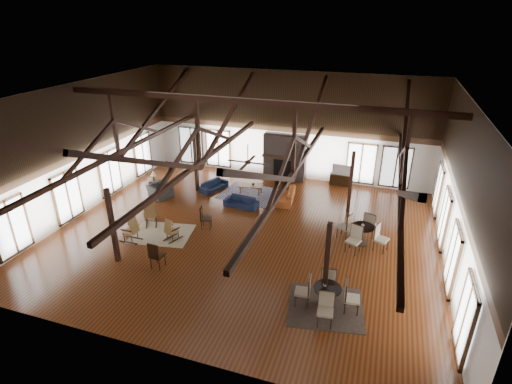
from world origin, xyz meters
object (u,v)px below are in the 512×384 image
(sofa_navy_front, at_px, (241,202))
(sofa_orange, at_px, (286,195))
(coffee_table, at_px, (251,186))
(armchair, at_px, (160,191))
(tv_console, at_px, (341,179))
(cafe_table_far, at_px, (362,232))
(sofa_navy_left, at_px, (214,185))
(cafe_table_near, at_px, (327,294))

(sofa_navy_front, relative_size, sofa_orange, 0.83)
(coffee_table, bearing_deg, armchair, -165.16)
(armchair, height_order, tv_console, armchair)
(cafe_table_far, bearing_deg, armchair, 172.29)
(sofa_navy_left, distance_m, cafe_table_near, 10.50)
(sofa_navy_front, xyz_separation_m, coffee_table, (-0.07, 1.66, 0.17))
(sofa_navy_front, relative_size, armchair, 1.53)
(sofa_navy_front, bearing_deg, coffee_table, 97.82)
(sofa_navy_left, relative_size, sofa_orange, 0.82)
(tv_console, bearing_deg, cafe_table_near, -85.19)
(tv_console, bearing_deg, coffee_table, -148.38)
(cafe_table_near, bearing_deg, armchair, 148.80)
(sofa_navy_front, distance_m, sofa_navy_left, 2.60)
(cafe_table_near, distance_m, cafe_table_far, 4.46)
(sofa_orange, bearing_deg, cafe_table_near, 16.96)
(sofa_navy_left, distance_m, armchair, 2.85)
(sofa_navy_left, xyz_separation_m, cafe_table_near, (7.31, -7.53, 0.30))
(sofa_navy_front, xyz_separation_m, armchair, (-4.37, -0.25, 0.11))
(sofa_navy_front, relative_size, cafe_table_near, 0.80)
(sofa_orange, distance_m, tv_console, 3.81)
(cafe_table_near, xyz_separation_m, tv_console, (-0.88, 10.40, -0.25))
(sofa_navy_front, xyz_separation_m, cafe_table_far, (5.94, -1.65, 0.32))
(cafe_table_near, xyz_separation_m, cafe_table_far, (0.75, 4.39, 0.02))
(cafe_table_near, bearing_deg, sofa_orange, 113.83)
(cafe_table_near, relative_size, tv_console, 1.77)
(sofa_orange, bearing_deg, tv_console, 133.81)
(sofa_navy_left, bearing_deg, cafe_table_near, -115.96)
(sofa_orange, xyz_separation_m, cafe_table_far, (4.04, -3.06, 0.27))
(sofa_navy_left, xyz_separation_m, coffee_table, (2.05, 0.17, 0.17))
(sofa_navy_left, xyz_separation_m, cafe_table_far, (8.06, -3.14, 0.32))
(sofa_navy_front, relative_size, cafe_table_far, 0.77)
(sofa_navy_front, height_order, tv_console, tv_console)
(sofa_navy_front, distance_m, tv_console, 6.13)
(sofa_orange, xyz_separation_m, armchair, (-6.27, -1.66, 0.06))
(cafe_table_near, relative_size, cafe_table_far, 0.96)
(coffee_table, xyz_separation_m, cafe_table_near, (5.26, -7.70, 0.13))
(sofa_orange, height_order, cafe_table_far, cafe_table_far)
(sofa_navy_left, bearing_deg, cafe_table_far, -91.37)
(armchair, relative_size, tv_console, 0.92)
(sofa_navy_left, height_order, armchair, armchair)
(sofa_navy_front, height_order, sofa_navy_left, sofa_navy_front)
(sofa_navy_front, bearing_deg, armchair, -171.46)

